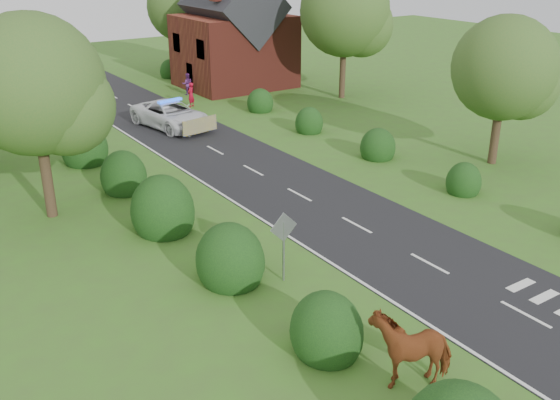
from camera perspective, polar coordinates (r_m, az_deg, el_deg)
ground at (r=23.14m, az=13.51°, el=-5.72°), size 120.00×120.00×0.00m
road at (r=34.08m, az=-5.15°, el=4.12°), size 6.00×70.00×0.02m
road_markings at (r=31.63m, az=-5.83°, el=2.65°), size 4.96×70.00×0.01m
hedgerow_left at (r=28.44m, az=-13.38°, el=1.38°), size 2.75×50.41×3.00m
hedgerow_right at (r=34.62m, az=7.56°, el=5.25°), size 2.10×45.78×2.10m
tree_left_a at (r=26.43m, az=-21.00°, el=9.33°), size 5.74×5.60×8.38m
tree_right_a at (r=33.53m, az=20.21°, el=10.91°), size 5.33×5.20×7.56m
tree_right_b at (r=46.41m, az=6.36°, el=16.47°), size 6.56×6.40×9.40m
tree_right_c at (r=57.17m, az=-8.64°, el=16.87°), size 6.15×6.00×8.58m
road_sign at (r=20.73m, az=0.33°, el=-3.37°), size 1.06×0.08×2.53m
house at (r=50.56m, az=-4.24°, el=14.57°), size 8.00×7.40×9.17m
cow at (r=17.08m, az=11.84°, el=-13.26°), size 2.71×2.11×1.70m
police_van at (r=39.54m, az=-9.94°, el=7.68°), size 3.64×6.28×1.78m
pedestrian_red at (r=44.58m, az=-8.15°, el=9.50°), size 0.74×0.67×1.70m
pedestrian_purple at (r=48.34m, az=-8.46°, el=10.44°), size 0.96×0.86×1.62m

